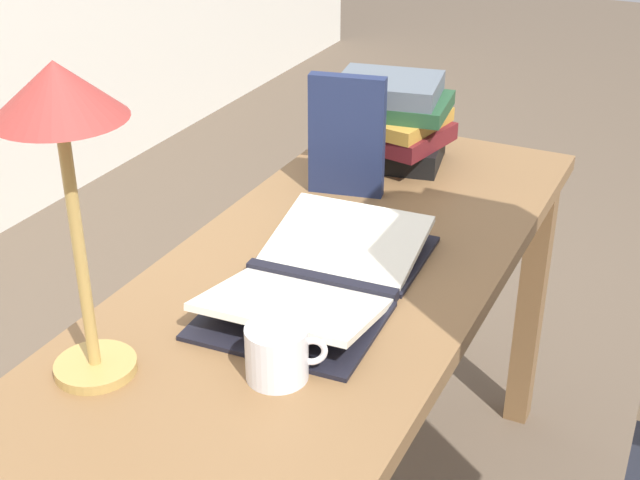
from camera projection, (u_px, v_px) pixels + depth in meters
reading_desk at (323, 324)px, 1.65m from camera, size 1.52×0.59×0.75m
open_book at (321, 277)px, 1.55m from camera, size 0.51×0.31×0.06m
book_stack_tall at (387, 121)px, 2.02m from camera, size 0.24×0.29×0.20m
book_standing_upright at (347, 136)px, 1.84m from camera, size 0.06×0.16×0.26m
reading_lamp at (61, 124)px, 1.15m from camera, size 0.18×0.18×0.48m
coffee_mug at (278, 353)px, 1.30m from camera, size 0.09×0.11×0.08m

